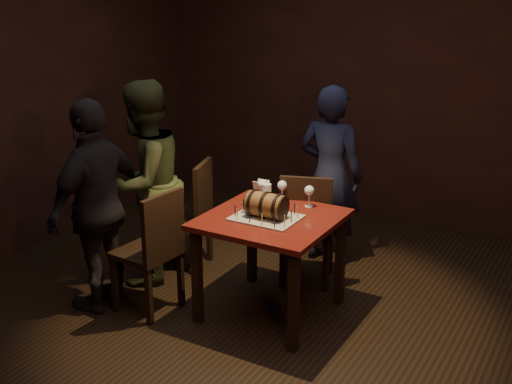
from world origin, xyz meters
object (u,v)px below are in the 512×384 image
Objects in this scene: wine_glass_left at (262,185)px; chair_back at (307,224)px; chair_left_rear at (192,209)px; pub_table at (271,231)px; barrel_cake at (266,205)px; person_left_rear at (144,184)px; wine_glass_right at (309,191)px; chair_left_front at (154,246)px; person_back at (330,176)px; pint_of_ale at (266,194)px; person_left_front at (98,206)px; wine_glass_mid at (282,186)px.

wine_glass_left is 0.17× the size of chair_back.
pub_table is at bearing -20.84° from chair_left_rear.
person_left_rear reaches higher than barrel_cake.
wine_glass_left is 1.00× the size of wine_glass_right.
chair_left_front is at bearing -125.67° from wine_glass_left.
wine_glass_left is 0.83m from person_back.
barrel_cake is at bearing -23.57° from chair_left_rear.
pint_of_ale is at bearing -36.29° from wine_glass_left.
barrel_cake is at bearing -112.03° from wine_glass_right.
chair_back is at bearing 51.56° from chair_left_front.
barrel_cake is at bearing 26.59° from chair_left_front.
person_left_rear is (-1.15, 0.01, 0.17)m from pub_table.
barrel_cake is 2.05× the size of wine_glass_right.
pub_table is at bearing -54.32° from pint_of_ale.
person_back is at bearing 75.13° from wine_glass_left.
chair_back is (0.26, 0.26, -0.35)m from wine_glass_left.
person_left_rear reaches higher than wine_glass_left.
wine_glass_left is 0.10× the size of person_left_front.
barrel_cake reaches higher than chair_left_front.
chair_left_rear reaches higher than wine_glass_left.
wine_glass_left is 0.17× the size of chair_left_front.
barrel_cake is 0.35× the size of chair_back.
wine_glass_left is 1.07× the size of pint_of_ale.
wine_glass_mid is at bearing 53.35° from pint_of_ale.
person_left_front is (-0.20, -0.87, 0.26)m from chair_left_rear.
barrel_cake is 0.21× the size of person_back.
chair_left_rear reaches higher than wine_glass_right.
person_back reaches higher than wine_glass_mid.
pint_of_ale is 0.16× the size of chair_left_front.
wine_glass_right reaches higher than pub_table.
pub_table is 0.97× the size of chair_back.
chair_left_front reaches higher than pub_table.
pint_of_ale is 0.16× the size of chair_left_rear.
wine_glass_mid is 0.10× the size of person_back.
barrel_cake is 0.40m from wine_glass_right.
wine_glass_left is 1.21m from person_left_front.
barrel_cake is 0.32m from pint_of_ale.
wine_glass_left is 1.00× the size of wine_glass_mid.
person_left_rear reaches higher than person_back.
wine_glass_mid is 1.04m from chair_left_front.
wine_glass_right is at bearing 16.70° from pint_of_ale.
pint_of_ale is 0.84m from chair_left_rear.
barrel_cake is at bearing -78.48° from wine_glass_mid.
pint_of_ale is 0.90m from chair_left_front.
pub_table is at bearing 28.97° from chair_left_front.
pint_of_ale is at bearing 79.61° from person_back.
wine_glass_right is 0.17× the size of chair_back.
chair_left_front is 0.50m from person_left_front.
wine_glass_left is at bearing -159.88° from wine_glass_mid.
wine_glass_right is at bearing 67.33° from pub_table.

